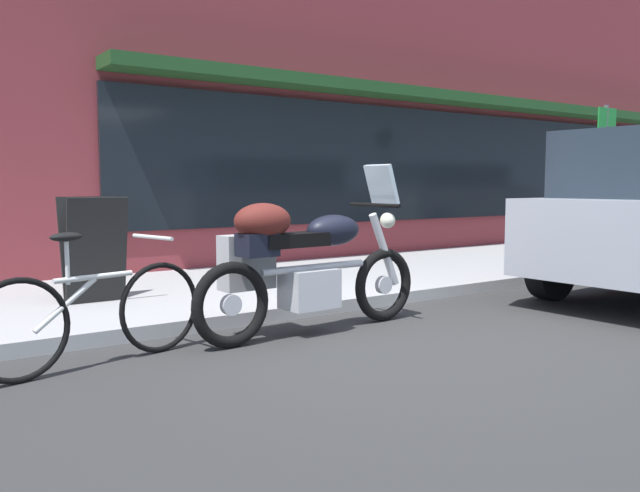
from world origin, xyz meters
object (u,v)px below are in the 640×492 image
touring_motorcycle (299,261)px  parked_bicycle (94,313)px  parking_sign_pole (604,168)px  sandwich_board_sign (94,249)px

touring_motorcycle → parked_bicycle: touring_motorcycle is taller
parking_sign_pole → parked_bicycle: bearing=-172.4°
touring_motorcycle → parking_sign_pole: parking_sign_pole is taller
touring_motorcycle → parked_bicycle: (-1.65, 0.02, -0.24)m
parked_bicycle → sandwich_board_sign: bearing=73.7°
touring_motorcycle → parked_bicycle: bearing=179.5°
touring_motorcycle → parking_sign_pole: (6.06, 1.04, 0.86)m
sandwich_board_sign → parking_sign_pole: (7.18, -0.78, 0.85)m
touring_motorcycle → parking_sign_pole: 6.21m
touring_motorcycle → parked_bicycle: size_ratio=1.35×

